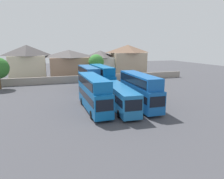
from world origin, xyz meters
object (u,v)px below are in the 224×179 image
at_px(bus_4, 89,77).
at_px(house_terrace_right, 100,63).
at_px(bus_2, 120,96).
at_px(bus_3, 139,89).
at_px(house_terrace_centre, 69,64).
at_px(house_terrace_left, 28,62).
at_px(house_terrace_far_right, 128,60).
at_px(tree_behind_wall, 96,62).
at_px(bus_5, 102,76).
at_px(bus_1, 94,91).

relative_size(bus_4, house_terrace_right, 1.36).
height_order(bus_2, bus_3, bus_3).
bearing_deg(house_terrace_centre, house_terrace_left, 177.17).
distance_m(bus_2, house_terrace_left, 36.99).
xyz_separation_m(house_terrace_centre, house_terrace_far_right, (18.58, 0.28, 0.75)).
distance_m(house_terrace_far_right, tree_behind_wall, 13.72).
bearing_deg(bus_3, house_terrace_far_right, 161.99).
distance_m(bus_4, house_terrace_centre, 18.70).
distance_m(bus_5, tree_behind_wall, 12.93).
relative_size(bus_2, bus_4, 1.09).
xyz_separation_m(bus_2, bus_4, (-1.72, 14.54, 0.84)).
bearing_deg(house_terrace_right, bus_1, -106.07).
relative_size(house_terrace_left, house_terrace_right, 1.26).
xyz_separation_m(house_terrace_left, house_terrace_right, (21.17, 1.04, -0.86)).
relative_size(bus_3, house_terrace_right, 1.40).
height_order(bus_4, house_terrace_centre, house_terrace_centre).
relative_size(house_terrace_left, house_terrace_far_right, 0.91).
relative_size(bus_1, bus_3, 1.01).
relative_size(bus_4, house_terrace_far_right, 0.99).
xyz_separation_m(bus_3, bus_4, (-5.02, 14.24, -0.04)).
bearing_deg(house_terrace_centre, tree_behind_wall, -44.20).
bearing_deg(house_terrace_left, house_terrace_right, 2.81).
bearing_deg(bus_5, bus_3, 7.61).
xyz_separation_m(bus_2, house_terrace_left, (-15.12, 33.64, 2.92)).
xyz_separation_m(bus_1, bus_3, (7.02, -0.44, 0.03)).
distance_m(bus_3, house_terrace_right, 34.51).
height_order(bus_1, bus_2, bus_1).
xyz_separation_m(bus_2, house_terrace_right, (6.05, 34.68, 2.06)).
height_order(bus_4, house_terrace_far_right, house_terrace_far_right).
xyz_separation_m(bus_3, house_terrace_centre, (-7.11, 32.78, 1.32)).
bearing_deg(bus_2, house_terrace_left, -152.64).
xyz_separation_m(bus_1, bus_4, (2.00, 13.80, -0.01)).
distance_m(house_terrace_left, tree_behind_wall, 19.27).
distance_m(bus_3, tree_behind_wall, 26.41).
bearing_deg(bus_3, bus_1, -92.44).
xyz_separation_m(bus_4, tree_behind_wall, (4.55, 12.09, 2.11)).
xyz_separation_m(bus_3, house_terrace_left, (-18.42, 33.34, 2.03)).
bearing_deg(bus_5, bus_1, -21.56).
xyz_separation_m(house_terrace_left, house_terrace_far_right, (29.90, -0.28, 0.03)).
height_order(bus_2, house_terrace_right, house_terrace_right).
bearing_deg(house_terrace_right, bus_2, -99.90).
height_order(house_terrace_centre, tree_behind_wall, house_terrace_centre).
height_order(bus_2, bus_5, bus_5).
bearing_deg(bus_3, house_terrace_centre, -166.64).
distance_m(bus_1, house_terrace_far_right, 37.56).
bearing_deg(house_terrace_far_right, bus_3, -109.15).
height_order(bus_1, house_terrace_left, house_terrace_left).
distance_m(bus_1, bus_4, 13.94).
bearing_deg(bus_1, house_terrace_right, 162.87).
distance_m(bus_1, bus_2, 3.89).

